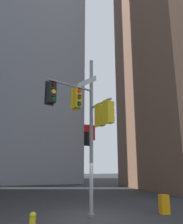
{
  "coord_description": "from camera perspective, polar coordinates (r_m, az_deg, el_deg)",
  "views": [
    {
      "loc": [
        -3.32,
        -10.91,
        2.35
      ],
      "look_at": [
        -0.06,
        -0.22,
        5.05
      ],
      "focal_mm": 36.02,
      "sensor_mm": 36.0,
      "label": 1
    }
  ],
  "objects": [
    {
      "name": "ground",
      "position": [
        11.65,
        -0.04,
        -25.23
      ],
      "size": [
        120.0,
        120.0,
        0.0
      ],
      "primitive_type": "plane",
      "color": "#2D2D30"
    },
    {
      "name": "building_tower_right",
      "position": [
        35.08,
        20.69,
        24.58
      ],
      "size": [
        12.6,
        12.6,
        47.09
      ],
      "primitive_type": "cube",
      "color": "brown",
      "rests_on": "ground"
    },
    {
      "name": "building_mid_block",
      "position": [
        44.56,
        -15.13,
        16.16
      ],
      "size": [
        16.24,
        16.24,
        48.22
      ],
      "primitive_type": "cube",
      "color": "#9399A3",
      "rests_on": "ground"
    },
    {
      "name": "signal_pole_assembly",
      "position": [
        10.97,
        -1.24,
        -0.84
      ],
      "size": [
        3.09,
        2.55,
        8.03
      ],
      "color": "gray",
      "rests_on": "ground"
    },
    {
      "name": "fire_hydrant",
      "position": [
        8.88,
        -14.76,
        -25.73
      ],
      "size": [
        0.33,
        0.23,
        0.81
      ],
      "color": "yellow",
      "rests_on": "ground"
    },
    {
      "name": "newspaper_box",
      "position": [
        12.92,
        17.95,
        -21.37
      ],
      "size": [
        0.45,
        0.36,
        0.93
      ],
      "color": "orange",
      "rests_on": "ground"
    }
  ]
}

